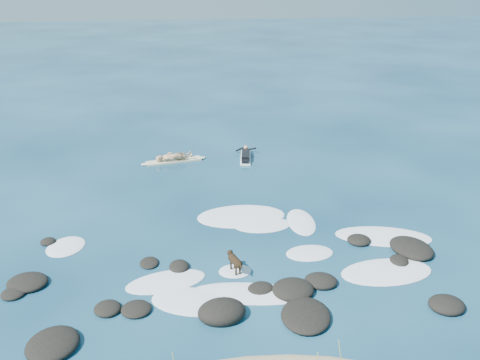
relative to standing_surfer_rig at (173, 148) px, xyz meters
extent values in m
plane|color=#0A2642|center=(1.63, -9.06, -0.77)|extent=(160.00, 160.00, 0.00)
cylinder|color=#95AE54|center=(3.79, -16.33, -0.03)|extent=(0.24, 0.03, 1.23)
ellipsoid|color=black|center=(2.54, -12.06, -0.71)|extent=(1.07, 1.02, 0.21)
ellipsoid|color=black|center=(0.01, -10.42, -0.70)|extent=(0.69, 0.82, 0.27)
ellipsoid|color=black|center=(4.54, -11.95, -0.68)|extent=(1.28, 1.20, 0.35)
ellipsoid|color=black|center=(-2.18, -12.53, -0.70)|extent=(0.92, 0.96, 0.28)
ellipsoid|color=black|center=(7.58, -11.04, -0.70)|extent=(0.77, 0.89, 0.26)
ellipsoid|color=black|center=(-1.32, -12.66, -0.70)|extent=(0.98, 0.98, 0.26)
ellipsoid|color=black|center=(-5.18, -11.32, -0.71)|extent=(0.98, 1.00, 0.23)
ellipsoid|color=black|center=(7.94, -13.72, -0.67)|extent=(1.12, 1.04, 0.41)
ellipsoid|color=black|center=(-3.26, -13.78, -0.72)|extent=(1.05, 1.10, 0.19)
ellipsoid|color=black|center=(-4.76, -8.04, -0.71)|extent=(0.60, 0.61, 0.23)
ellipsoid|color=black|center=(3.53, -12.33, -0.66)|extent=(1.56, 1.49, 0.44)
ellipsoid|color=black|center=(1.18, -13.26, -0.61)|extent=(1.58, 1.35, 0.64)
ellipsoid|color=black|center=(6.68, -9.47, -0.69)|extent=(0.89, 0.85, 0.32)
ellipsoid|color=black|center=(-1.01, -10.01, -0.72)|extent=(0.66, 0.82, 0.17)
ellipsoid|color=black|center=(-4.87, -10.79, -0.68)|extent=(1.51, 1.41, 0.34)
ellipsoid|color=black|center=(8.33, -10.33, -0.66)|extent=(1.84, 2.08, 0.44)
ellipsoid|color=black|center=(3.61, -13.66, -0.67)|extent=(1.85, 2.10, 0.37)
ellipsoid|color=black|center=(-3.48, -14.01, -0.66)|extent=(1.86, 1.94, 0.42)
ellipsoid|color=white|center=(2.63, -6.78, -0.76)|extent=(3.64, 2.18, 0.12)
ellipsoid|color=white|center=(4.93, -7.60, -0.76)|extent=(1.23, 2.43, 0.12)
ellipsoid|color=white|center=(6.91, -11.58, -0.76)|extent=(3.29, 1.89, 0.12)
ellipsoid|color=white|center=(7.74, -9.19, -0.76)|extent=(3.92, 2.46, 0.12)
ellipsoid|color=white|center=(-0.44, -11.21, -0.76)|extent=(2.89, 1.88, 0.12)
ellipsoid|color=white|center=(-4.07, -8.43, -0.76)|extent=(1.82, 1.97, 0.12)
ellipsoid|color=white|center=(4.66, -10.04, -0.76)|extent=(1.80, 1.28, 0.12)
ellipsoid|color=white|center=(0.37, -12.42, -0.76)|extent=(2.94, 2.22, 0.12)
ellipsoid|color=white|center=(3.34, -7.64, -0.76)|extent=(2.29, 1.41, 0.12)
ellipsoid|color=white|center=(2.15, -12.23, -0.76)|extent=(3.87, 1.96, 0.12)
ellipsoid|color=white|center=(1.87, -10.88, -0.76)|extent=(1.10, 0.90, 0.12)
cube|color=beige|center=(0.00, 0.00, -0.71)|extent=(2.90, 1.14, 0.09)
ellipsoid|color=beige|center=(1.39, 0.28, -0.71)|extent=(0.62, 0.43, 0.10)
ellipsoid|color=beige|center=(-1.39, -0.28, -0.71)|extent=(0.62, 0.43, 0.10)
imported|color=tan|center=(0.00, 0.00, 0.26)|extent=(0.57, 0.75, 1.85)
cube|color=white|center=(3.76, 0.01, -0.72)|extent=(0.86, 2.32, 0.08)
ellipsoid|color=white|center=(3.94, 1.14, -0.72)|extent=(0.35, 0.53, 0.08)
cube|color=black|center=(3.76, 0.01, -0.56)|extent=(0.62, 1.44, 0.23)
sphere|color=tan|center=(3.89, 0.81, -0.44)|extent=(0.27, 0.27, 0.24)
cylinder|color=black|center=(3.63, 1.01, -0.57)|extent=(0.58, 0.23, 0.26)
cylinder|color=black|center=(4.20, 0.92, -0.57)|extent=(0.53, 0.38, 0.26)
cube|color=black|center=(3.64, -0.75, -0.60)|extent=(0.44, 0.62, 0.14)
cylinder|color=black|center=(1.87, -10.98, -0.30)|extent=(0.43, 0.61, 0.27)
sphere|color=black|center=(1.79, -10.74, -0.30)|extent=(0.36, 0.36, 0.28)
sphere|color=black|center=(1.95, -11.21, -0.30)|extent=(0.32, 0.32, 0.25)
sphere|color=black|center=(1.73, -10.59, -0.20)|extent=(0.25, 0.25, 0.20)
cone|color=black|center=(1.69, -10.48, -0.22)|extent=(0.14, 0.15, 0.10)
cone|color=black|center=(1.69, -10.62, -0.12)|extent=(0.11, 0.09, 0.10)
cone|color=black|center=(1.78, -10.58, -0.12)|extent=(0.11, 0.09, 0.10)
cylinder|color=black|center=(1.74, -10.82, -0.59)|extent=(0.08, 0.08, 0.36)
cylinder|color=black|center=(1.87, -10.77, -0.59)|extent=(0.08, 0.08, 0.36)
cylinder|color=black|center=(1.86, -11.18, -0.59)|extent=(0.08, 0.08, 0.36)
cylinder|color=black|center=(2.00, -11.13, -0.59)|extent=(0.08, 0.08, 0.36)
cylinder|color=black|center=(1.99, -11.33, -0.25)|extent=(0.13, 0.26, 0.16)
camera|label=1|loc=(0.02, -26.20, 8.94)|focal=40.00mm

